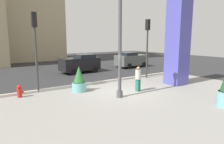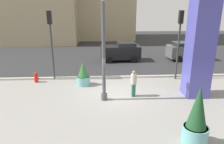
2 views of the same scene
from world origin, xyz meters
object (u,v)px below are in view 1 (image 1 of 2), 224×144
(traffic_light_far_side, at_px, (147,39))
(pedestrian_crossing, at_px, (138,78))
(fire_hydrant, at_px, (19,91))
(lamp_post, at_px, (120,49))
(art_pillar_blue, at_px, (178,43))
(potted_plant_by_pillar, at_px, (79,81))
(traffic_light_corner, at_px, (35,40))
(car_passing_lane, at_px, (131,60))
(car_far_lane, at_px, (80,63))

(traffic_light_far_side, bearing_deg, pedestrian_crossing, -140.58)
(fire_hydrant, relative_size, pedestrian_crossing, 0.46)
(lamp_post, xyz_separation_m, art_pillar_blue, (5.60, 0.42, 0.27))
(fire_hydrant, bearing_deg, potted_plant_by_pillar, -12.32)
(traffic_light_far_side, distance_m, pedestrian_crossing, 5.35)
(traffic_light_far_side, bearing_deg, traffic_light_corner, 177.67)
(art_pillar_blue, relative_size, pedestrian_crossing, 3.79)
(potted_plant_by_pillar, xyz_separation_m, traffic_light_far_side, (6.86, 0.92, 2.61))
(traffic_light_far_side, height_order, car_passing_lane, traffic_light_far_side)
(lamp_post, bearing_deg, traffic_light_corner, 133.73)
(potted_plant_by_pillar, relative_size, traffic_light_corner, 0.33)
(potted_plant_by_pillar, relative_size, pedestrian_crossing, 1.02)
(art_pillar_blue, bearing_deg, traffic_light_corner, 159.81)
(art_pillar_blue, xyz_separation_m, traffic_light_far_side, (-0.13, 3.03, 0.24))
(traffic_light_far_side, bearing_deg, car_far_lane, 121.79)
(fire_hydrant, distance_m, car_passing_lane, 14.74)
(lamp_post, bearing_deg, potted_plant_by_pillar, 118.77)
(traffic_light_far_side, xyz_separation_m, traffic_light_corner, (-9.13, 0.37, -0.01))
(lamp_post, distance_m, traffic_light_corner, 5.31)
(traffic_light_far_side, xyz_separation_m, pedestrian_crossing, (-3.68, -3.03, -2.43))
(car_passing_lane, bearing_deg, car_far_lane, -179.37)
(car_far_lane, height_order, pedestrian_crossing, car_far_lane)
(lamp_post, distance_m, pedestrian_crossing, 2.67)
(potted_plant_by_pillar, bearing_deg, art_pillar_blue, -16.83)
(lamp_post, relative_size, fire_hydrant, 7.77)
(fire_hydrant, distance_m, pedestrian_crossing, 7.25)
(art_pillar_blue, height_order, traffic_light_corner, art_pillar_blue)
(traffic_light_corner, relative_size, car_passing_lane, 1.27)
(traffic_light_corner, height_order, car_far_lane, traffic_light_corner)
(potted_plant_by_pillar, xyz_separation_m, car_far_lane, (3.27, 6.71, 0.21))
(lamp_post, distance_m, potted_plant_by_pillar, 3.57)
(car_passing_lane, bearing_deg, traffic_light_far_side, -118.02)
(lamp_post, xyz_separation_m, fire_hydrant, (-4.85, 3.28, -2.46))
(lamp_post, relative_size, traffic_light_far_side, 1.16)
(art_pillar_blue, bearing_deg, traffic_light_far_side, 92.39)
(potted_plant_by_pillar, relative_size, car_far_lane, 0.43)
(traffic_light_far_side, relative_size, car_far_lane, 1.28)
(car_passing_lane, xyz_separation_m, pedestrian_crossing, (-6.80, -8.89, -0.02))
(potted_plant_by_pillar, bearing_deg, traffic_light_far_side, 7.61)
(traffic_light_far_side, relative_size, pedestrian_crossing, 3.06)
(potted_plant_by_pillar, height_order, traffic_light_corner, traffic_light_corner)
(traffic_light_corner, bearing_deg, fire_hydrant, -155.90)
(potted_plant_by_pillar, height_order, traffic_light_far_side, traffic_light_far_side)
(car_passing_lane, height_order, car_far_lane, car_far_lane)
(potted_plant_by_pillar, relative_size, traffic_light_far_side, 0.33)
(lamp_post, distance_m, fire_hydrant, 6.35)
(lamp_post, distance_m, traffic_light_far_side, 6.49)
(lamp_post, bearing_deg, pedestrian_crossing, 13.21)
(potted_plant_by_pillar, distance_m, traffic_light_far_side, 7.40)
(art_pillar_blue, distance_m, traffic_light_corner, 9.86)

